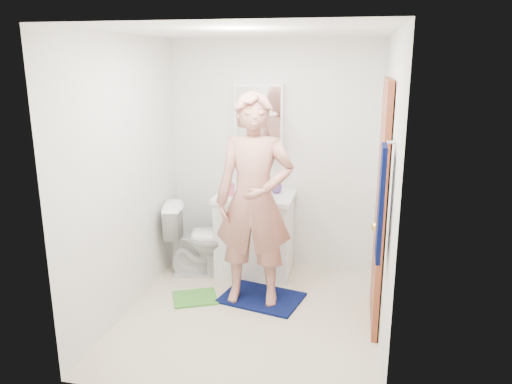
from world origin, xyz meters
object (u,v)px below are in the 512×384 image
(man, at_px, (254,201))
(towel, at_px, (381,204))
(soap_dispenser, at_px, (230,187))
(vanity_cabinet, at_px, (255,236))
(toilet, at_px, (202,239))
(toothbrush_cup, at_px, (276,189))
(medicine_cabinet, at_px, (259,119))

(man, bearing_deg, towel, -40.90)
(soap_dispenser, bearing_deg, vanity_cabinet, 18.10)
(vanity_cabinet, bearing_deg, man, -78.68)
(vanity_cabinet, height_order, toilet, vanity_cabinet)
(toilet, distance_m, toothbrush_cup, 0.94)
(vanity_cabinet, relative_size, man, 0.42)
(vanity_cabinet, bearing_deg, toilet, -165.52)
(medicine_cabinet, height_order, toothbrush_cup, medicine_cabinet)
(medicine_cabinet, distance_m, soap_dispenser, 0.76)
(medicine_cabinet, bearing_deg, toothbrush_cup, -28.86)
(toothbrush_cup, relative_size, man, 0.06)
(towel, relative_size, toilet, 1.05)
(vanity_cabinet, xyz_separation_m, medicine_cabinet, (0.00, 0.22, 1.20))
(toilet, bearing_deg, toothbrush_cup, -84.25)
(towel, height_order, toothbrush_cup, towel)
(towel, relative_size, man, 0.42)
(toilet, distance_m, soap_dispenser, 0.64)
(toilet, xyz_separation_m, soap_dispenser, (0.30, 0.06, 0.56))
(vanity_cabinet, xyz_separation_m, toothbrush_cup, (0.20, 0.11, 0.50))
(towel, bearing_deg, medicine_cabinet, 124.61)
(man, bearing_deg, toilet, 139.09)
(toilet, relative_size, soap_dispenser, 4.15)
(medicine_cabinet, bearing_deg, soap_dispenser, -128.14)
(medicine_cabinet, bearing_deg, vanity_cabinet, -90.00)
(soap_dispenser, xyz_separation_m, toothbrush_cup, (0.44, 0.19, -0.05))
(toilet, bearing_deg, soap_dispenser, -91.39)
(towel, distance_m, man, 1.36)
(toilet, height_order, soap_dispenser, soap_dispenser)
(towel, xyz_separation_m, toilet, (-1.72, 1.35, -0.87))
(toothbrush_cup, bearing_deg, man, -95.28)
(medicine_cabinet, distance_m, man, 1.09)
(vanity_cabinet, height_order, medicine_cabinet, medicine_cabinet)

